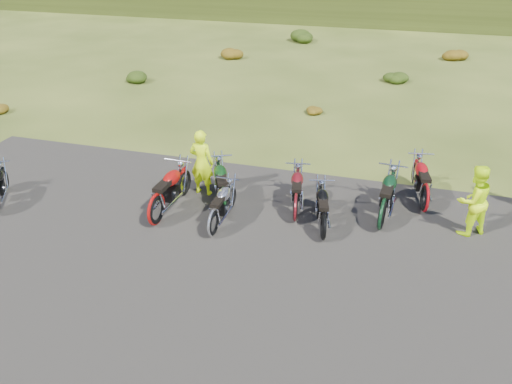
% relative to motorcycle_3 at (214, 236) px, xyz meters
% --- Properties ---
extents(ground, '(300.00, 300.00, 0.00)m').
position_rel_motorcycle_3_xyz_m(ground, '(1.11, -0.10, 0.00)').
color(ground, '#324216').
rests_on(ground, ground).
extents(gravel_pad, '(20.00, 12.00, 0.04)m').
position_rel_motorcycle_3_xyz_m(gravel_pad, '(1.11, -2.10, 0.00)').
color(gravel_pad, black).
rests_on(gravel_pad, ground).
extents(shrub_0, '(0.77, 0.77, 0.45)m').
position_rel_motorcycle_3_xyz_m(shrub_0, '(-10.89, 5.90, 0.23)').
color(shrub_0, brown).
rests_on(shrub_0, ground).
extents(shrub_1, '(1.03, 1.03, 0.61)m').
position_rel_motorcycle_3_xyz_m(shrub_1, '(-7.99, 11.20, 0.31)').
color(shrub_1, '#19320C').
rests_on(shrub_1, ground).
extents(shrub_2, '(1.30, 1.30, 0.77)m').
position_rel_motorcycle_3_xyz_m(shrub_2, '(-5.09, 16.50, 0.38)').
color(shrub_2, brown).
rests_on(shrub_2, ground).
extents(shrub_3, '(1.56, 1.56, 0.92)m').
position_rel_motorcycle_3_xyz_m(shrub_3, '(-2.19, 21.80, 0.46)').
color(shrub_3, '#19320C').
rests_on(shrub_3, ground).
extents(shrub_4, '(0.77, 0.77, 0.45)m').
position_rel_motorcycle_3_xyz_m(shrub_4, '(0.71, 9.10, 0.23)').
color(shrub_4, brown).
rests_on(shrub_4, ground).
extents(shrub_5, '(1.03, 1.03, 0.61)m').
position_rel_motorcycle_3_xyz_m(shrub_5, '(3.61, 14.40, 0.31)').
color(shrub_5, '#19320C').
rests_on(shrub_5, ground).
extents(shrub_6, '(1.30, 1.30, 0.77)m').
position_rel_motorcycle_3_xyz_m(shrub_6, '(6.51, 19.70, 0.38)').
color(shrub_6, brown).
rests_on(shrub_6, ground).
extents(motorcycle_1, '(0.86, 2.31, 1.19)m').
position_rel_motorcycle_3_xyz_m(motorcycle_1, '(-1.50, 0.09, 0.00)').
color(motorcycle_1, '#950D0A').
rests_on(motorcycle_1, ground).
extents(motorcycle_2, '(1.57, 2.29, 1.14)m').
position_rel_motorcycle_3_xyz_m(motorcycle_2, '(-0.05, 0.91, 0.00)').
color(motorcycle_2, black).
rests_on(motorcycle_2, ground).
extents(motorcycle_3, '(0.66, 1.93, 1.01)m').
position_rel_motorcycle_3_xyz_m(motorcycle_3, '(0.00, 0.00, 0.00)').
color(motorcycle_3, '#A7A6AB').
rests_on(motorcycle_3, ground).
extents(motorcycle_4, '(1.00, 2.10, 1.06)m').
position_rel_motorcycle_3_xyz_m(motorcycle_4, '(1.72, 1.20, 0.00)').
color(motorcycle_4, '#550E14').
rests_on(motorcycle_4, ground).
extents(motorcycle_5, '(1.07, 2.03, 1.01)m').
position_rel_motorcycle_3_xyz_m(motorcycle_5, '(2.51, 0.56, 0.00)').
color(motorcycle_5, black).
rests_on(motorcycle_5, ground).
extents(motorcycle_6, '(1.04, 2.21, 1.11)m').
position_rel_motorcycle_3_xyz_m(motorcycle_6, '(4.79, 2.54, 0.00)').
color(motorcycle_6, maroon).
rests_on(motorcycle_6, ground).
extents(motorcycle_7, '(0.96, 2.31, 1.18)m').
position_rel_motorcycle_3_xyz_m(motorcycle_7, '(3.79, 1.37, 0.00)').
color(motorcycle_7, black).
rests_on(motorcycle_7, ground).
extents(person_middle, '(0.70, 0.48, 1.83)m').
position_rel_motorcycle_3_xyz_m(person_middle, '(-1.00, 1.88, 0.91)').
color(person_middle, '#CFF70D').
rests_on(person_middle, ground).
extents(person_right_a, '(1.08, 1.02, 1.75)m').
position_rel_motorcycle_3_xyz_m(person_right_a, '(5.77, 1.75, 0.88)').
color(person_right_a, '#CFF70D').
rests_on(person_right_a, ground).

